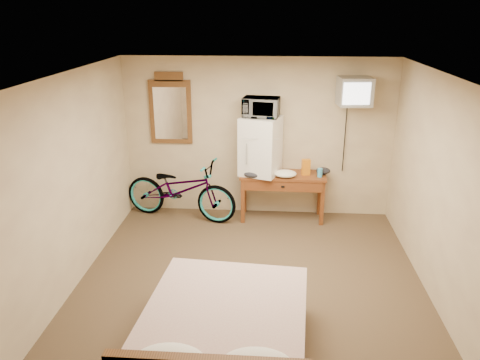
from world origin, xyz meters
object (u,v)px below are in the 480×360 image
at_px(crt_television, 354,92).
at_px(bicycle, 180,189).
at_px(blue_cup, 320,173).
at_px(bed, 222,343).
at_px(microwave, 261,107).
at_px(mini_fridge, 260,146).
at_px(wall_mirror, 170,109).
at_px(desk, 283,182).

bearing_deg(crt_television, bicycle, -178.40).
height_order(blue_cup, bed, bed).
bearing_deg(bed, microwave, 86.06).
bearing_deg(blue_cup, bicycle, 179.83).
bearing_deg(mini_fridge, crt_television, -0.55).
distance_m(blue_cup, crt_television, 1.30).
height_order(mini_fridge, microwave, microwave).
relative_size(mini_fridge, crt_television, 1.51).
relative_size(microwave, wall_mirror, 0.47).
xyz_separation_m(desk, wall_mirror, (-1.77, 0.27, 1.06)).
bearing_deg(desk, crt_television, 1.21).
bearing_deg(blue_cup, desk, 174.08).
bearing_deg(crt_television, desk, -178.79).
bearing_deg(wall_mirror, mini_fridge, -9.54).
xyz_separation_m(mini_fridge, microwave, (0.00, 0.00, 0.59)).
distance_m(desk, bicycle, 1.61).
bearing_deg(bicycle, mini_fridge, -72.87).
relative_size(desk, crt_television, 2.23).
bearing_deg(bicycle, desk, -74.93).
xyz_separation_m(wall_mirror, bicycle, (0.17, -0.32, -1.20)).
distance_m(mini_fridge, bicycle, 1.44).
bearing_deg(bicycle, crt_television, -75.17).
bearing_deg(crt_television, wall_mirror, 174.80).
xyz_separation_m(mini_fridge, crt_television, (1.34, -0.01, 0.84)).
height_order(blue_cup, bicycle, bicycle).
xyz_separation_m(desk, bed, (-0.59, -3.38, -0.33)).
distance_m(desk, crt_television, 1.72).
distance_m(mini_fridge, blue_cup, 0.99).
relative_size(desk, bed, 0.63).
relative_size(mini_fridge, microwave, 1.70).
distance_m(blue_cup, wall_mirror, 2.51).
height_order(microwave, crt_television, crt_television).
bearing_deg(mini_fridge, blue_cup, -5.74).
xyz_separation_m(bicycle, bed, (1.01, -3.33, -0.19)).
bearing_deg(bicycle, blue_cup, -76.94).
xyz_separation_m(microwave, blue_cup, (0.91, -0.09, -0.97)).
relative_size(blue_cup, wall_mirror, 0.12).
bearing_deg(bicycle, bed, -149.80).
relative_size(desk, bicycle, 0.72).
distance_m(blue_cup, bed, 3.55).
relative_size(desk, microwave, 2.52).
distance_m(crt_television, wall_mirror, 2.79).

